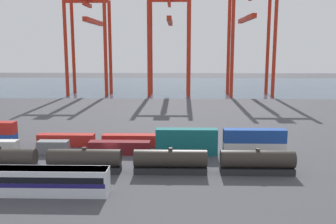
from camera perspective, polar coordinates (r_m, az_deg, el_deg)
ground_plane at (r=112.03m, az=-5.29°, el=-1.01°), size 420.00×420.00×0.00m
harbour_water at (r=210.72m, az=-2.10°, el=4.05°), size 400.00×110.00×0.01m
freight_tank_row at (r=64.96m, az=-12.62°, el=-7.25°), size 70.19×2.91×4.37m
shipping_container_3 at (r=78.07m, az=-17.13°, el=-5.16°), size 6.04×2.44×2.60m
shipping_container_4 at (r=74.92m, az=-7.41°, el=-5.42°), size 12.10×2.44×2.60m
shipping_container_5 at (r=74.05m, az=2.84°, el=-5.53°), size 12.10×2.44×2.60m
shipping_container_6 at (r=73.41m, az=2.86°, el=-3.57°), size 12.10×2.44×2.60m
shipping_container_7 at (r=75.55m, az=13.01°, el=-5.47°), size 12.10×2.44×2.60m
shipping_container_8 at (r=74.92m, az=13.09°, el=-3.55°), size 12.10×2.44×2.60m
shipping_container_10 at (r=88.29m, az=-24.01°, el=-3.87°), size 6.04×2.44×2.60m
shipping_container_11 at (r=87.75m, az=-24.13°, el=-2.22°), size 6.04×2.44×2.60m
shipping_container_12 at (r=83.26m, az=-15.29°, el=-4.15°), size 12.10×2.44×2.60m
shipping_container_13 at (r=80.37m, az=-5.70°, el=-4.35°), size 12.10×2.44×2.60m
gantry_crane_west at (r=175.01m, az=-11.88°, el=11.79°), size 18.76×37.91×45.18m
gantry_crane_central at (r=170.91m, az=0.22°, el=12.14°), size 18.77×40.50×45.44m
gantry_crane_east at (r=173.40m, az=12.45°, el=12.28°), size 19.44×38.31×48.11m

